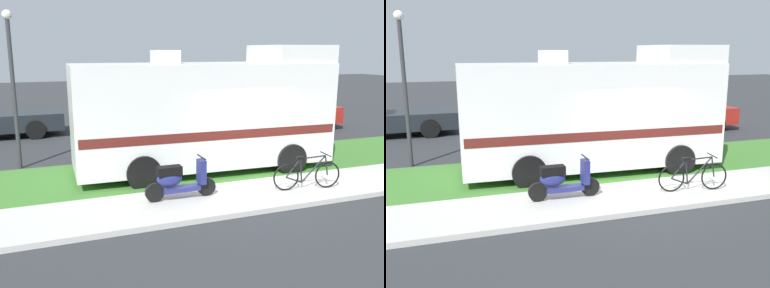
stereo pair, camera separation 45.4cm
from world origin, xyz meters
The scene contains 8 objects.
ground_plane centered at (0.00, 0.00, 0.00)m, with size 80.00×80.00×0.00m, color #2D3033.
sidewalk centered at (0.00, -1.20, 0.06)m, with size 24.00×2.00×0.12m.
grass_strip centered at (0.00, 1.50, 0.04)m, with size 24.00×3.40×0.08m.
motorhome_rv centered at (-0.70, 1.36, 1.73)m, with size 7.38×2.67×3.62m.
scooter centered at (-2.36, -0.94, 0.58)m, with size 1.70×0.50×0.97m.
bicycle centered at (0.84, -1.39, 0.49)m, with size 1.74×0.52×0.89m.
pickup_truck_near centered at (4.40, 6.42, 0.99)m, with size 5.26×2.32×1.87m.
street_lamp_post centered at (-5.83, 3.60, 2.76)m, with size 0.28×0.28×4.59m.
Camera 2 is at (-4.94, -9.94, 3.51)m, focal length 39.85 mm.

